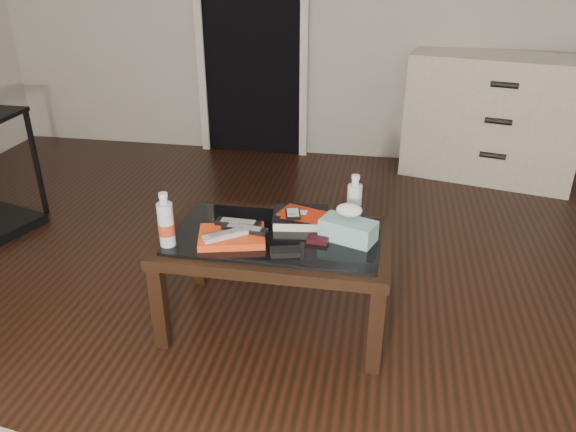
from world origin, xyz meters
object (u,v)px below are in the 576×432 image
at_px(dresser, 492,118).
at_px(water_bottle_left, 166,219).
at_px(textbook, 301,218).
at_px(tissue_box, 348,230).
at_px(coffee_table, 276,247).
at_px(water_bottle_right, 354,200).

xyz_separation_m(dresser, water_bottle_left, (-1.63, -2.26, 0.13)).
relative_size(textbook, water_bottle_left, 1.05).
distance_m(dresser, water_bottle_left, 2.78).
bearing_deg(dresser, tissue_box, -99.56).
relative_size(coffee_table, textbook, 4.00).
height_order(water_bottle_left, water_bottle_right, same).
xyz_separation_m(dresser, textbook, (-1.11, -1.95, 0.03)).
relative_size(coffee_table, tissue_box, 4.35).
xyz_separation_m(dresser, tissue_box, (-0.88, -2.08, 0.06)).
bearing_deg(water_bottle_left, tissue_box, 13.68).
bearing_deg(tissue_box, textbook, 170.63).
distance_m(coffee_table, textbook, 0.18).
bearing_deg(coffee_table, tissue_box, 1.38).
bearing_deg(water_bottle_right, tissue_box, -94.54).
xyz_separation_m(water_bottle_right, tissue_box, (-0.01, -0.15, -0.07)).
xyz_separation_m(coffee_table, water_bottle_right, (0.32, 0.16, 0.18)).
distance_m(coffee_table, dresser, 2.40).
height_order(textbook, water_bottle_left, water_bottle_left).
bearing_deg(tissue_box, water_bottle_left, -146.32).
distance_m(coffee_table, water_bottle_right, 0.40).
bearing_deg(water_bottle_left, dresser, 54.22).
bearing_deg(water_bottle_right, coffee_table, -154.19).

